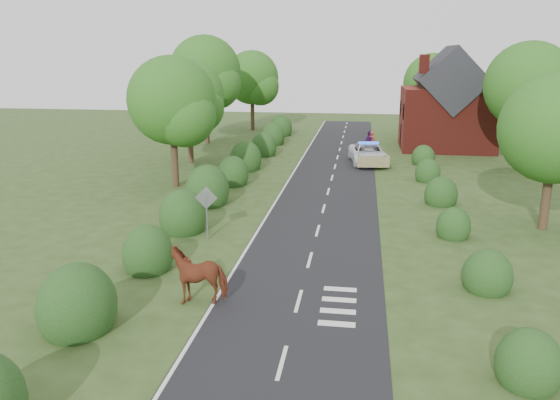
% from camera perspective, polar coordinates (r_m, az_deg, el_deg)
% --- Properties ---
extents(ground, '(120.00, 120.00, 0.00)m').
position_cam_1_polar(ground, '(23.10, 3.13, -6.31)').
color(ground, '#31411A').
extents(road, '(6.00, 70.00, 0.02)m').
position_cam_1_polar(road, '(37.43, 5.36, 1.98)').
color(road, black).
rests_on(road, ground).
extents(road_markings, '(4.96, 70.00, 0.01)m').
position_cam_1_polar(road_markings, '(35.54, 2.59, 1.36)').
color(road_markings, white).
rests_on(road_markings, road).
extents(hedgerow_left, '(2.75, 50.41, 3.00)m').
position_cam_1_polar(hedgerow_left, '(35.04, -5.64, 2.32)').
color(hedgerow_left, '#1A3913').
rests_on(hedgerow_left, ground).
extents(hedgerow_right, '(2.10, 45.78, 2.10)m').
position_cam_1_polar(hedgerow_right, '(33.88, 16.20, 1.01)').
color(hedgerow_right, '#1A3913').
rests_on(hedgerow_right, ground).
extents(tree_left_a, '(5.74, 5.60, 8.38)m').
position_cam_1_polar(tree_left_a, '(35.43, -10.92, 9.78)').
color(tree_left_a, '#332316').
rests_on(tree_left_a, ground).
extents(tree_left_b, '(5.74, 5.60, 8.07)m').
position_cam_1_polar(tree_left_b, '(43.49, -9.28, 10.37)').
color(tree_left_b, '#332316').
rests_on(tree_left_b, ground).
extents(tree_left_c, '(6.97, 6.80, 10.22)m').
position_cam_1_polar(tree_left_c, '(53.35, -7.55, 12.85)').
color(tree_left_c, '#332316').
rests_on(tree_left_c, ground).
extents(tree_left_d, '(6.15, 6.00, 8.89)m').
position_cam_1_polar(tree_left_d, '(62.55, -2.72, 12.43)').
color(tree_left_d, '#332316').
rests_on(tree_left_d, ground).
extents(tree_right_b, '(6.56, 6.40, 9.40)m').
position_cam_1_polar(tree_right_b, '(45.06, 24.89, 10.50)').
color(tree_right_b, '#332316').
rests_on(tree_right_b, ground).
extents(tree_right_c, '(6.15, 6.00, 8.58)m').
position_cam_1_polar(tree_right_c, '(59.81, 15.92, 11.49)').
color(tree_right_c, '#332316').
rests_on(tree_right_c, ground).
extents(road_sign, '(1.06, 0.08, 2.53)m').
position_cam_1_polar(road_sign, '(25.36, -7.69, -0.54)').
color(road_sign, gray).
rests_on(road_sign, ground).
extents(house, '(8.00, 7.40, 9.17)m').
position_cam_1_polar(house, '(52.18, 17.08, 9.26)').
color(house, maroon).
rests_on(house, ground).
extents(cow, '(2.55, 1.75, 1.65)m').
position_cam_1_polar(cow, '(19.47, -8.41, -8.01)').
color(cow, '#5B2C17').
rests_on(cow, ground).
extents(police_van, '(3.39, 6.06, 1.74)m').
position_cam_1_polar(police_van, '(43.79, 9.19, 4.80)').
color(police_van, silver).
rests_on(police_van, ground).
extents(pedestrian_red, '(0.69, 0.47, 1.84)m').
position_cam_1_polar(pedestrian_red, '(49.16, 9.53, 6.03)').
color(pedestrian_red, '#B1311B').
rests_on(pedestrian_red, ground).
extents(pedestrian_purple, '(1.15, 1.09, 1.86)m').
position_cam_1_polar(pedestrian_purple, '(49.20, 9.29, 6.06)').
color(pedestrian_purple, '#3B1451').
rests_on(pedestrian_purple, ground).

